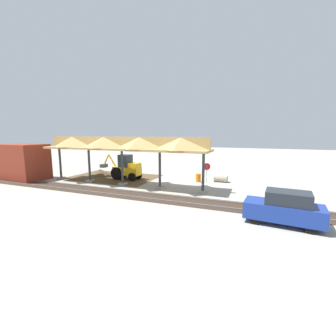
# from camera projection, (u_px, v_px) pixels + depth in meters

# --- Properties ---
(ground_plane) EXTENTS (120.00, 120.00, 0.00)m
(ground_plane) POSITION_uv_depth(u_px,v_px,m) (192.00, 181.00, 24.76)
(ground_plane) COLOR #9E998E
(dirt_work_zone) EXTENTS (10.32, 7.00, 0.01)m
(dirt_work_zone) POSITION_uv_depth(u_px,v_px,m) (113.00, 177.00, 26.96)
(dirt_work_zone) COLOR brown
(dirt_work_zone) RESTS_ON ground
(platform_canopy) EXTENTS (17.84, 3.20, 4.90)m
(platform_canopy) POSITION_uv_depth(u_px,v_px,m) (121.00, 144.00, 22.34)
(platform_canopy) COLOR #9E998E
(platform_canopy) RESTS_ON ground
(rail_tracks) EXTENTS (60.00, 2.58, 0.15)m
(rail_tracks) POSITION_uv_depth(u_px,v_px,m) (168.00, 199.00, 18.02)
(rail_tracks) COLOR slate
(rail_tracks) RESTS_ON ground
(stop_sign) EXTENTS (0.67, 0.41, 2.10)m
(stop_sign) POSITION_uv_depth(u_px,v_px,m) (207.00, 169.00, 23.80)
(stop_sign) COLOR gray
(stop_sign) RESTS_ON ground
(backhoe) EXTENTS (5.24, 1.78, 2.82)m
(backhoe) POSITION_uv_depth(u_px,v_px,m) (126.00, 168.00, 25.73)
(backhoe) COLOR #EAB214
(backhoe) RESTS_ON ground
(dirt_mound) EXTENTS (6.10, 6.10, 1.63)m
(dirt_mound) POSITION_uv_depth(u_px,v_px,m) (100.00, 175.00, 28.05)
(dirt_mound) COLOR brown
(dirt_mound) RESTS_ON ground
(concrete_pipe) EXTENTS (1.45, 0.84, 0.77)m
(concrete_pipe) POSITION_uv_depth(u_px,v_px,m) (221.00, 178.00, 24.29)
(concrete_pipe) COLOR #9E9384
(concrete_pipe) RESTS_ON ground
(brick_utility_building) EXTENTS (4.87, 3.32, 4.01)m
(brick_utility_building) POSITION_uv_depth(u_px,v_px,m) (24.00, 162.00, 25.44)
(brick_utility_building) COLOR maroon
(brick_utility_building) RESTS_ON ground
(distant_parked_car) EXTENTS (4.36, 2.17, 1.98)m
(distant_parked_car) POSITION_uv_depth(u_px,v_px,m) (284.00, 208.00, 12.90)
(distant_parked_car) COLOR navy
(distant_parked_car) RESTS_ON ground
(traffic_barrel) EXTENTS (0.56, 0.56, 0.90)m
(traffic_barrel) POSITION_uv_depth(u_px,v_px,m) (198.00, 178.00, 24.28)
(traffic_barrel) COLOR orange
(traffic_barrel) RESTS_ON ground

